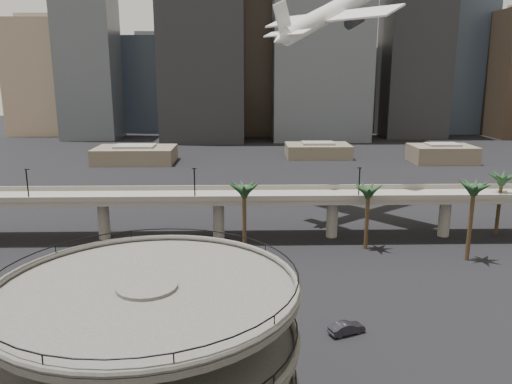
{
  "coord_description": "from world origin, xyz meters",
  "views": [
    {
      "loc": [
        -5.95,
        -37.4,
        31.03
      ],
      "look_at": [
        -4.41,
        28.0,
        15.48
      ],
      "focal_mm": 35.0,
      "sensor_mm": 36.0,
      "label": 1
    }
  ],
  "objects_px": {
    "overpass": "(276,201)",
    "car_a": "(209,346)",
    "airborne_jet": "(331,13)",
    "parking_ramp": "(151,365)",
    "car_b": "(347,328)"
  },
  "relations": [
    {
      "from": "overpass",
      "to": "car_a",
      "type": "distance_m",
      "value": 42.8
    },
    {
      "from": "airborne_jet",
      "to": "parking_ramp",
      "type": "bearing_deg",
      "value": -149.79
    },
    {
      "from": "airborne_jet",
      "to": "car_a",
      "type": "distance_m",
      "value": 76.64
    },
    {
      "from": "parking_ramp",
      "to": "airborne_jet",
      "type": "relative_size",
      "value": 0.76
    },
    {
      "from": "parking_ramp",
      "to": "airborne_jet",
      "type": "distance_m",
      "value": 88.19
    },
    {
      "from": "parking_ramp",
      "to": "airborne_jet",
      "type": "xyz_separation_m",
      "value": [
        25.54,
        77.41,
        33.64
      ]
    },
    {
      "from": "car_a",
      "to": "car_b",
      "type": "bearing_deg",
      "value": -59.11
    },
    {
      "from": "overpass",
      "to": "airborne_jet",
      "type": "distance_m",
      "value": 42.45
    },
    {
      "from": "airborne_jet",
      "to": "car_b",
      "type": "bearing_deg",
      "value": -137.79
    },
    {
      "from": "parking_ramp",
      "to": "car_b",
      "type": "bearing_deg",
      "value": 48.2
    },
    {
      "from": "parking_ramp",
      "to": "car_a",
      "type": "xyz_separation_m",
      "value": [
        2.86,
        17.93,
        -9.03
      ]
    },
    {
      "from": "overpass",
      "to": "car_a",
      "type": "bearing_deg",
      "value": -103.87
    },
    {
      "from": "overpass",
      "to": "car_a",
      "type": "height_order",
      "value": "overpass"
    },
    {
      "from": "parking_ramp",
      "to": "airborne_jet",
      "type": "height_order",
      "value": "airborne_jet"
    },
    {
      "from": "airborne_jet",
      "to": "car_b",
      "type": "distance_m",
      "value": 70.45
    }
  ]
}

